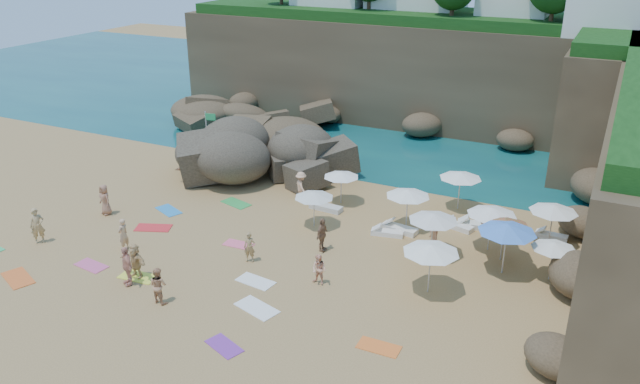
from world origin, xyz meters
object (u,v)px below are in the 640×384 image
at_px(parasol_2, 492,211).
at_px(person_stand_0, 37,226).
at_px(person_stand_4, 434,235).
at_px(rock_outcrop, 259,181).
at_px(person_stand_1, 158,285).
at_px(parasol_0, 408,193).
at_px(flag_pole, 208,133).
at_px(parasol_1, 341,174).
at_px(lounger_0, 399,229).
at_px(person_stand_5, 187,171).
at_px(person_stand_6, 123,235).
at_px(person_stand_3, 322,235).
at_px(person_stand_2, 301,186).

bearing_deg(parasol_2, person_stand_0, -155.67).
bearing_deg(person_stand_4, rock_outcrop, -142.14).
relative_size(parasol_2, person_stand_1, 1.47).
bearing_deg(parasol_0, flag_pole, 169.25).
bearing_deg(rock_outcrop, parasol_1, -7.32).
xyz_separation_m(lounger_0, person_stand_1, (-6.91, -10.88, 0.67)).
relative_size(person_stand_5, person_stand_6, 0.93).
bearing_deg(person_stand_0, person_stand_6, -34.16).
bearing_deg(person_stand_3, person_stand_4, -60.89).
height_order(parasol_1, parasol_2, parasol_2).
height_order(parasol_1, person_stand_3, parasol_1).
xyz_separation_m(person_stand_1, person_stand_6, (-4.63, 2.96, 0.02)).
bearing_deg(rock_outcrop, person_stand_1, -75.79).
xyz_separation_m(parasol_0, person_stand_4, (1.98, -1.60, -1.29)).
bearing_deg(parasol_0, person_stand_3, -124.11).
relative_size(rock_outcrop, person_stand_2, 4.96).
height_order(parasol_0, person_stand_3, parasol_0).
bearing_deg(flag_pole, person_stand_4, -14.78).
height_order(parasol_1, person_stand_5, parasol_1).
height_order(rock_outcrop, lounger_0, rock_outcrop).
bearing_deg(parasol_1, parasol_0, -18.22).
bearing_deg(person_stand_4, person_stand_0, -100.59).
bearing_deg(person_stand_6, person_stand_2, 151.29).
distance_m(lounger_0, person_stand_2, 6.75).
height_order(flag_pole, person_stand_1, flag_pole).
distance_m(person_stand_1, person_stand_6, 5.49).
bearing_deg(person_stand_1, parasol_1, -96.44).
distance_m(person_stand_1, person_stand_2, 12.27).
bearing_deg(person_stand_4, person_stand_1, -77.59).
bearing_deg(flag_pole, person_stand_2, -14.07).
distance_m(lounger_0, person_stand_4, 2.44).
bearing_deg(lounger_0, parasol_2, 8.47).
bearing_deg(person_stand_5, rock_outcrop, 18.38).
xyz_separation_m(person_stand_0, person_stand_3, (13.21, 5.55, -0.07)).
distance_m(lounger_0, person_stand_5, 14.29).
relative_size(parasol_2, person_stand_4, 1.66).
bearing_deg(rock_outcrop, flag_pole, 172.72).
height_order(person_stand_1, person_stand_3, person_stand_3).
height_order(parasol_0, person_stand_0, parasol_0).
xyz_separation_m(flag_pole, person_stand_5, (0.13, -2.65, -1.71)).
distance_m(flag_pole, parasol_2, 19.29).
xyz_separation_m(parasol_2, person_stand_6, (-16.15, -7.97, -1.25)).
bearing_deg(parasol_1, person_stand_5, -172.21).
distance_m(parasol_1, person_stand_0, 16.23).
distance_m(parasol_2, person_stand_0, 22.57).
xyz_separation_m(lounger_0, person_stand_5, (-14.26, 0.69, 0.63)).
height_order(person_stand_3, person_stand_4, person_stand_3).
relative_size(rock_outcrop, person_stand_4, 5.97).
height_order(person_stand_1, person_stand_4, person_stand_1).
bearing_deg(parasol_0, person_stand_5, 179.56).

